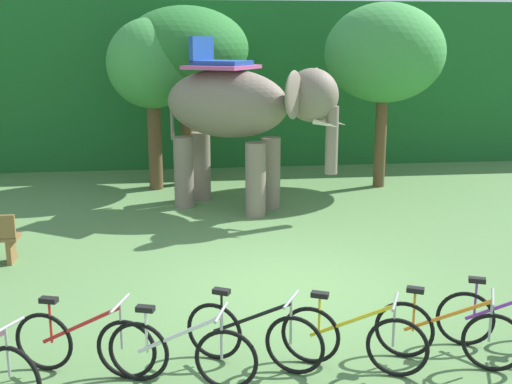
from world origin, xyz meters
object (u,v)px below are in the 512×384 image
Objects in this scene: bike_black at (253,336)px; bike_yellow at (353,339)px; tree_far_left at (185,50)px; tree_center_right at (152,65)px; bike_orange at (448,333)px; bike_red at (84,343)px; bike_purple at (508,321)px; elephant at (240,111)px; bike_white at (181,353)px; tree_far_right at (384,54)px.

bike_yellow is at bearing -11.13° from bike_black.
tree_far_left is 2.96× the size of bike_black.
bike_orange is at bearing -69.21° from tree_center_right.
bike_red is at bearing 174.91° from bike_yellow.
bike_red is 4.19m from bike_orange.
tree_far_left is 10.92m from bike_purple.
elephant is (1.10, -2.73, -1.25)m from tree_far_left.
bike_purple is at bearing -70.08° from elephant.
bike_orange is at bearing -3.77° from bike_red.
bike_black and bike_yellow have the same top height.
bike_white is 1.96m from bike_yellow.
bike_black is at bearing -81.65° from tree_center_right.
tree_far_right reaches higher than bike_purple.
bike_orange is at bearing 1.82° from bike_white.
bike_orange is at bearing -0.24° from bike_yellow.
tree_far_right is at bearing -4.30° from tree_center_right.
bike_orange is at bearing -102.84° from tree_far_right.
bike_yellow and bike_orange have the same top height.
bike_red and bike_purple have the same top height.
tree_center_right reaches higher than bike_purple.
tree_far_left reaches higher than bike_yellow.
tree_center_right is 0.92× the size of tree_far_right.
tree_far_right is at bearing 77.16° from bike_orange.
tree_far_right is (4.88, -0.92, -0.08)m from tree_far_left.
tree_far_left is (0.83, 0.49, 0.36)m from tree_center_right.
bike_red and bike_black have the same top height.
bike_purple is (3.13, 0.01, 0.00)m from bike_black.
tree_far_left is 10.88m from bike_orange.
elephant reaches higher than bike_yellow.
bike_white is 1.05× the size of bike_yellow.
bike_orange is at bearing -76.95° from elephant.
bike_white is 1.03× the size of bike_purple.
tree_far_left is at bearing 110.51° from bike_purple.
elephant reaches higher than bike_orange.
bike_red is at bearing -109.41° from elephant.
tree_center_right is 3.09m from elephant.
tree_far_right reaches higher than bike_yellow.
elephant is at bearing 85.46° from bike_black.
elephant is at bearing 103.05° from bike_orange.
tree_far_left is at bearing 88.36° from bike_white.
bike_red is 1.07× the size of bike_black.
tree_far_left is at bearing 112.01° from elephant.
elephant is 7.76m from bike_purple.
bike_yellow is at bearing -75.38° from tree_center_right.
tree_far_left is 4.97m from tree_far_right.
bike_purple is at bearing -69.49° from tree_far_left.
elephant is 7.73m from bike_orange.
tree_center_right reaches higher than elephant.
bike_purple is at bearing -97.74° from tree_far_right.
tree_center_right is 2.58× the size of bike_red.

